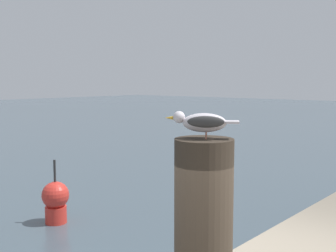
{
  "coord_description": "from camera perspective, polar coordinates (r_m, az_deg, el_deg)",
  "views": [
    {
      "loc": [
        -2.3,
        -1.61,
        2.94
      ],
      "look_at": [
        -0.5,
        -0.06,
        2.69
      ],
      "focal_mm": 45.63,
      "sensor_mm": 36.0,
      "label": 1
    }
  ],
  "objects": [
    {
      "name": "channel_buoy",
      "position": [
        9.23,
        -14.79,
        -9.58
      ],
      "size": [
        0.56,
        0.56,
        1.33
      ],
      "color": "red",
      "rests_on": "ground_plane"
    },
    {
      "name": "seagull",
      "position": [
        2.23,
        4.71,
        0.57
      ],
      "size": [
        0.26,
        0.35,
        0.14
      ],
      "color": "tan",
      "rests_on": "mooring_post"
    },
    {
      "name": "mooring_post",
      "position": [
        2.35,
        4.75,
        -13.09
      ],
      "size": [
        0.32,
        0.32,
        0.94
      ],
      "primitive_type": "cylinder",
      "color": "#382D23",
      "rests_on": "harbor_quay"
    }
  ]
}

